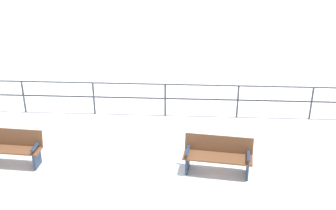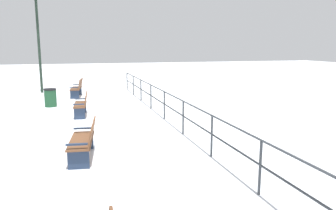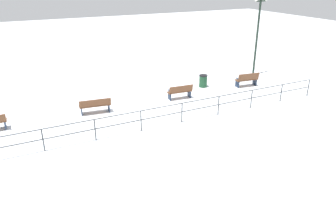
# 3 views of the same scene
# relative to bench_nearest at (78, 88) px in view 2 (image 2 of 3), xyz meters

# --- Properties ---
(ground_plane) EXTENTS (80.00, 80.00, 0.00)m
(ground_plane) POSITION_rel_bench_nearest_xyz_m (0.09, 7.37, -0.47)
(ground_plane) COLOR white
(ground_plane) RESTS_ON ground
(bench_nearest) EXTENTS (0.71, 1.55, 0.93)m
(bench_nearest) POSITION_rel_bench_nearest_xyz_m (0.00, 0.00, 0.00)
(bench_nearest) COLOR brown
(bench_nearest) RESTS_ON ground
(bench_second) EXTENTS (0.58, 1.48, 0.86)m
(bench_second) POSITION_rel_bench_nearest_xyz_m (-0.09, 4.91, -0.02)
(bench_second) COLOR brown
(bench_second) RESTS_ON ground
(bench_third) EXTENTS (0.75, 1.65, 0.84)m
(bench_third) POSITION_rel_bench_nearest_xyz_m (-0.01, 9.84, -0.03)
(bench_third) COLOR brown
(bench_third) RESTS_ON ground
(lamppost_near) EXTENTS (0.24, 1.03, 5.32)m
(lamppost_near) POSITION_rel_bench_nearest_xyz_m (1.92, -2.13, 2.83)
(lamppost_near) COLOR #1E2D23
(lamppost_near) RESTS_ON ground
(waterfront_railing) EXTENTS (0.05, 19.15, 1.02)m
(waterfront_railing) POSITION_rel_bench_nearest_xyz_m (-2.92, 7.37, 0.22)
(waterfront_railing) COLOR #383D42
(waterfront_railing) RESTS_ON ground
(trash_bin) EXTENTS (0.53, 0.53, 0.79)m
(trash_bin) POSITION_rel_bench_nearest_xyz_m (1.18, 2.57, -0.07)
(trash_bin) COLOR #1E4C2D
(trash_bin) RESTS_ON ground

